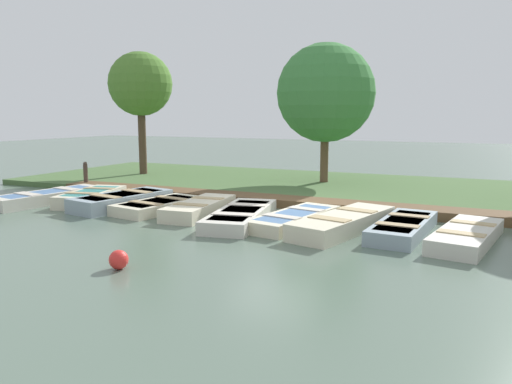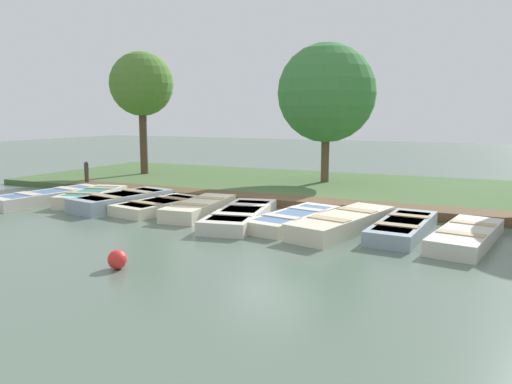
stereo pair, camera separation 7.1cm
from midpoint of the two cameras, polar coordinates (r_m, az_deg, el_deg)
ground_plane at (r=13.79m, az=2.18°, el=-2.54°), size 80.00×80.00×0.00m
shore_bank at (r=18.42m, az=8.25°, el=0.56°), size 8.00×24.00×0.20m
dock_walkway at (r=14.97m, az=4.16°, el=-1.16°), size 1.02×16.94×0.25m
rowboat_0 at (r=16.83m, az=-22.46°, el=-0.49°), size 3.64×1.64×0.38m
rowboat_1 at (r=16.31m, az=-18.15°, el=-0.49°), size 2.88×1.67×0.41m
rowboat_2 at (r=15.21m, az=-14.90°, el=-0.93°), size 3.19×1.74×0.44m
rowboat_3 at (r=14.46m, az=-10.84°, el=-1.52°), size 2.84×1.69×0.33m
rowboat_4 at (r=13.77m, az=-6.30°, el=-1.78°), size 2.95×1.24×0.39m
rowboat_5 at (r=12.76m, az=-1.61°, el=-2.69°), size 3.61×1.75×0.35m
rowboat_6 at (r=12.44m, az=4.55°, el=-3.05°), size 3.22×1.58×0.33m
rowboat_7 at (r=11.93m, az=10.10°, el=-3.45°), size 3.63×1.84×0.42m
rowboat_8 at (r=11.92m, az=16.60°, el=-3.87°), size 3.12×1.23×0.35m
rowboat_9 at (r=11.55m, az=23.08°, el=-4.62°), size 3.19×1.49×0.35m
mooring_post_near at (r=19.39m, az=-18.68°, el=1.83°), size 0.16×0.16×1.01m
buoy at (r=9.26m, az=-15.34°, el=-7.44°), size 0.35×0.35×0.35m
park_tree_far_left at (r=21.98m, az=-12.85°, el=11.84°), size 2.67×2.67×5.33m
park_tree_left at (r=18.94m, az=8.17°, el=11.12°), size 3.64×3.64×5.33m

